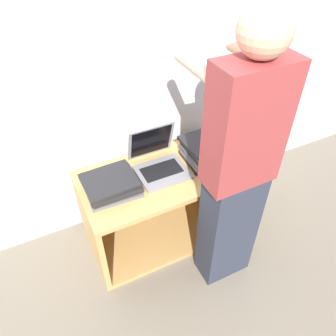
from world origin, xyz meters
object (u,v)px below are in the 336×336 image
laptop_stack_right (209,150)px  person (237,172)px  laptop_open (158,162)px  laptop_stack_left (111,185)px

laptop_stack_right → person: (-0.12, -0.46, 0.20)m
laptop_open → person: 0.62m
person → laptop_stack_right: bearing=75.9°
laptop_open → laptop_stack_right: laptop_open is taller
laptop_open → laptop_stack_left: laptop_open is taller
laptop_stack_right → laptop_stack_left: bearing=180.0°
laptop_stack_left → laptop_stack_right: (0.72, -0.00, 0.04)m
laptop_stack_left → laptop_stack_right: bearing=-0.0°
laptop_stack_right → person: 0.52m
laptop_stack_right → person: bearing=-104.1°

